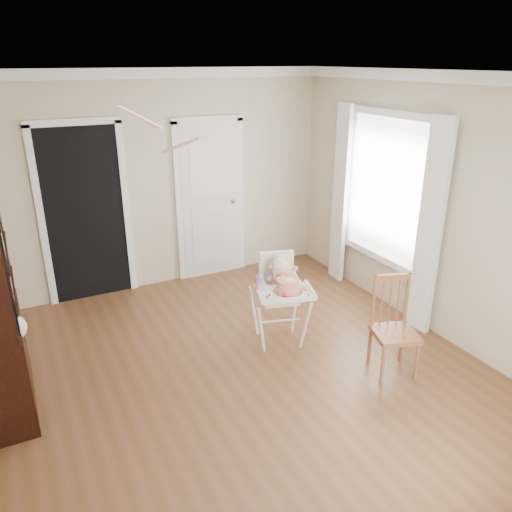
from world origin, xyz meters
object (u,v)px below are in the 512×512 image
high_chair (280,289)px  dining_chair (394,330)px  sippy_cup (259,283)px  cake (288,286)px

high_chair → dining_chair: (0.70, -0.94, -0.16)m
dining_chair → high_chair: bearing=144.3°
high_chair → sippy_cup: size_ratio=5.05×
high_chair → cake: 0.27m
dining_chair → sippy_cup: bearing=155.9°
dining_chair → cake: bearing=153.3°
high_chair → cake: bearing=-83.0°
sippy_cup → cake: bearing=-32.6°
high_chair → sippy_cup: (-0.27, -0.07, 0.16)m
sippy_cup → dining_chair: size_ratio=0.21×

